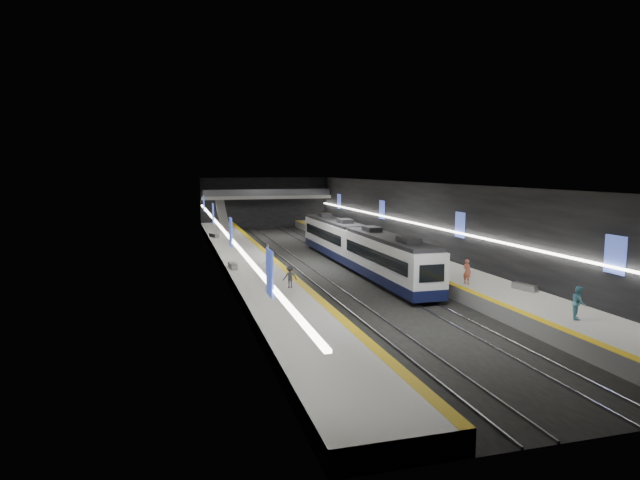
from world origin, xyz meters
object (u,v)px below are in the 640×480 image
object	(u,v)px
bench_left_near	(233,266)
passenger_left_b	(290,277)
passenger_left_a	(268,254)
bench_left_far	(214,236)
bench_right_near	(525,287)
train	(357,245)
passenger_right_a	(467,272)
passenger_right_b	(578,303)
escalator	(222,215)
bench_right_far	(351,228)

from	to	relation	value
bench_left_near	passenger_left_b	bearing A→B (deg)	-74.15
passenger_left_a	bench_left_far	bearing A→B (deg)	-179.41
bench_right_near	passenger_left_b	size ratio (longest dim) A/B	1.15
bench_left_near	train	bearing A→B (deg)	7.70
train	passenger_left_b	distance (m)	14.15
passenger_right_a	passenger_right_b	distance (m)	9.89
train	passenger_left_b	world-z (taller)	train
bench_right_near	passenger_left_b	bearing A→B (deg)	145.22
escalator	bench_right_far	distance (m)	18.10
bench_right_near	passenger_left_a	xyz separation A→B (m)	(-15.24, 15.38, 0.60)
passenger_left_b	passenger_right_a	bearing A→B (deg)	164.45
bench_right_near	bench_right_far	world-z (taller)	bench_right_far
passenger_left_a	passenger_left_b	xyz separation A→B (m)	(-0.25, -10.29, -0.02)
passenger_right_a	passenger_left_a	distance (m)	17.64
bench_left_near	bench_right_far	distance (m)	31.19
bench_left_far	passenger_right_b	world-z (taller)	passenger_right_b
passenger_right_b	bench_right_near	bearing A→B (deg)	22.26
passenger_right_b	passenger_left_b	size ratio (longest dim) A/B	1.16
train	passenger_right_a	size ratio (longest dim) A/B	16.41
escalator	passenger_right_a	xyz separation A→B (m)	(13.75, -41.47, -0.98)
bench_right_far	escalator	bearing A→B (deg)	138.13
train	passenger_right_a	bearing A→B (deg)	-74.13
passenger_right_b	train	bearing A→B (deg)	47.95
bench_right_far	passenger_right_a	world-z (taller)	passenger_right_a
train	escalator	world-z (taller)	escalator
bench_left_near	passenger_right_b	world-z (taller)	passenger_right_b
bench_left_far	passenger_right_b	size ratio (longest dim) A/B	1.00
passenger_left_b	train	bearing A→B (deg)	-134.63
bench_right_near	passenger_left_a	bearing A→B (deg)	118.15
bench_left_near	bench_right_far	bearing A→B (deg)	48.54
bench_left_far	passenger_left_a	bearing A→B (deg)	-99.07
bench_left_far	passenger_right_b	distance (m)	45.22
bench_left_far	passenger_left_b	bearing A→B (deg)	-102.72
passenger_right_b	passenger_left_a	distance (m)	26.13
bench_right_far	passenger_right_a	size ratio (longest dim) A/B	1.02
passenger_right_b	passenger_left_b	world-z (taller)	passenger_right_b
bench_right_far	passenger_left_a	world-z (taller)	passenger_left_a
passenger_right_a	passenger_left_a	bearing A→B (deg)	23.56
bench_left_near	passenger_left_a	xyz separation A→B (m)	(3.31, 1.79, 0.60)
passenger_right_b	bench_left_near	bearing A→B (deg)	75.34
bench_right_far	passenger_right_b	distance (m)	45.36
passenger_left_a	bench_right_far	bearing A→B (deg)	136.95
bench_right_near	passenger_right_a	world-z (taller)	passenger_right_a
train	bench_right_far	bearing A→B (deg)	72.55
passenger_right_b	bench_left_far	bearing A→B (deg)	57.78
bench_right_far	bench_left_near	bearing A→B (deg)	-149.96
passenger_right_a	escalator	bearing A→B (deg)	-2.86
train	escalator	size ratio (longest dim) A/B	3.76
bench_left_far	passenger_left_a	size ratio (longest dim) A/B	1.13
escalator	bench_right_far	bearing A→B (deg)	-19.39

